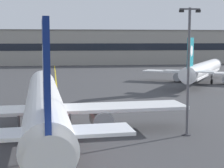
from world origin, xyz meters
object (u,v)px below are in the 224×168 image
object	(u,v)px
airliner_foreground	(44,104)
airliner_background	(203,70)
apron_lamp_post	(188,70)
safety_cone_by_nose_gear	(54,105)

from	to	relation	value
airliner_foreground	airliner_background	world-z (taller)	airliner_foreground
airliner_background	apron_lamp_post	world-z (taller)	apron_lamp_post
airliner_foreground	apron_lamp_post	world-z (taller)	apron_lamp_post
airliner_background	safety_cone_by_nose_gear	xyz separation A→B (m)	(-34.28, -26.40, -2.82)
airliner_foreground	airliner_background	bearing A→B (deg)	50.99
apron_lamp_post	safety_cone_by_nose_gear	xyz separation A→B (m)	(-14.53, 19.06, -6.84)
airliner_foreground	safety_cone_by_nose_gear	xyz separation A→B (m)	(0.72, 16.81, -3.11)
airliner_background	safety_cone_by_nose_gear	size ratio (longest dim) A/B	61.21
airliner_background	safety_cone_by_nose_gear	distance (m)	43.36
airliner_background	airliner_foreground	bearing A→B (deg)	-129.01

